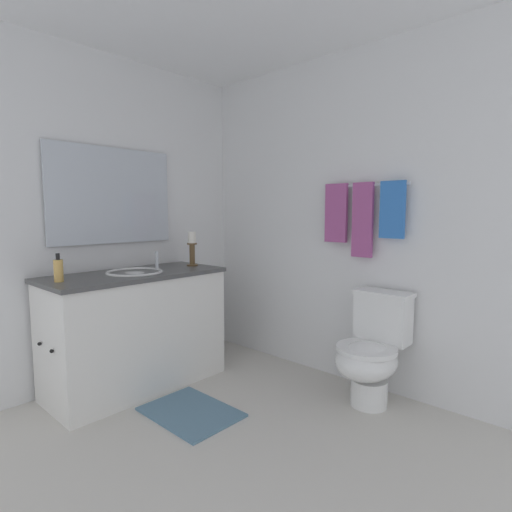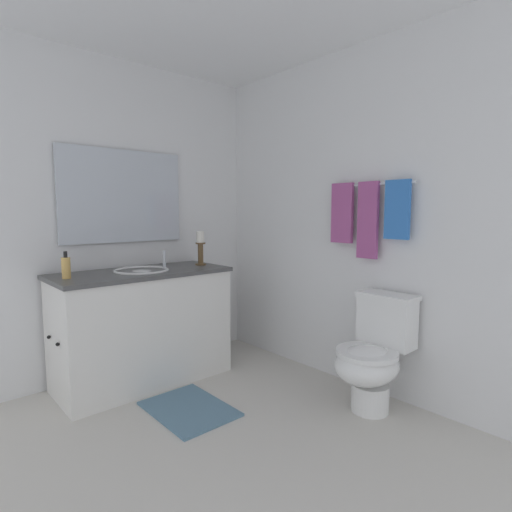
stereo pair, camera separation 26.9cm
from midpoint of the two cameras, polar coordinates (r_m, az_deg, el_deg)
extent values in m
cube|color=beige|center=(2.33, 0.55, -27.59)|extent=(3.18, 2.62, 0.02)
cube|color=white|center=(2.98, 19.72, 4.72)|extent=(3.18, 0.04, 2.45)
cube|color=white|center=(3.29, -18.41, 4.88)|extent=(0.04, 2.62, 2.45)
cube|color=white|center=(3.18, -13.27, -9.94)|extent=(0.55, 1.24, 0.82)
cube|color=#4C4C4C|center=(3.09, -13.47, -2.35)|extent=(0.58, 1.27, 0.03)
sphere|color=black|center=(3.03, -24.97, -10.37)|extent=(0.02, 0.02, 0.02)
sphere|color=black|center=(2.84, -23.80, -11.38)|extent=(0.02, 0.02, 0.02)
ellipsoid|color=white|center=(3.09, -13.45, -2.98)|extent=(0.38, 0.30, 0.11)
torus|color=white|center=(3.08, -13.48, -2.00)|extent=(0.40, 0.40, 0.02)
cylinder|color=silver|center=(3.17, -10.48, -0.51)|extent=(0.02, 0.02, 0.14)
cube|color=silver|center=(3.31, -16.04, 8.11)|extent=(0.02, 0.98, 0.72)
cylinder|color=brown|center=(3.35, -5.54, -1.18)|extent=(0.09, 0.09, 0.01)
cylinder|color=brown|center=(3.34, -5.56, 0.20)|extent=(0.04, 0.04, 0.17)
cylinder|color=brown|center=(3.33, -5.58, 1.80)|extent=(0.08, 0.08, 0.01)
cylinder|color=white|center=(3.33, -5.59, 2.68)|extent=(0.06, 0.06, 0.09)
cylinder|color=#E5B259|center=(2.87, -22.86, -1.59)|extent=(0.06, 0.06, 0.14)
cylinder|color=black|center=(2.86, -22.93, 0.19)|extent=(0.02, 0.02, 0.04)
cylinder|color=white|center=(2.90, 18.51, -18.43)|extent=(0.24, 0.24, 0.18)
ellipsoid|color=white|center=(2.77, 18.14, -14.45)|extent=(0.38, 0.46, 0.24)
cylinder|color=white|center=(2.75, 18.20, -12.89)|extent=(0.39, 0.39, 0.03)
cube|color=white|center=(2.89, 20.54, -8.72)|extent=(0.36, 0.17, 0.32)
cube|color=white|center=(2.85, 20.68, -5.31)|extent=(0.38, 0.19, 0.03)
cylinder|color=silver|center=(2.96, 18.42, 9.56)|extent=(0.65, 0.02, 0.02)
cube|color=#A54C8C|center=(3.05, 14.57, 5.87)|extent=(0.18, 0.03, 0.43)
cube|color=#A54C8C|center=(2.93, 18.08, 4.82)|extent=(0.15, 0.03, 0.53)
cube|color=blue|center=(2.83, 21.94, 6.09)|extent=(0.17, 0.03, 0.39)
cube|color=slate|center=(2.82, -6.60, -20.69)|extent=(0.60, 0.44, 0.02)
camera|label=1|loc=(0.13, -87.14, 0.31)|focal=28.35mm
camera|label=2|loc=(0.13, 92.86, -0.31)|focal=28.35mm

